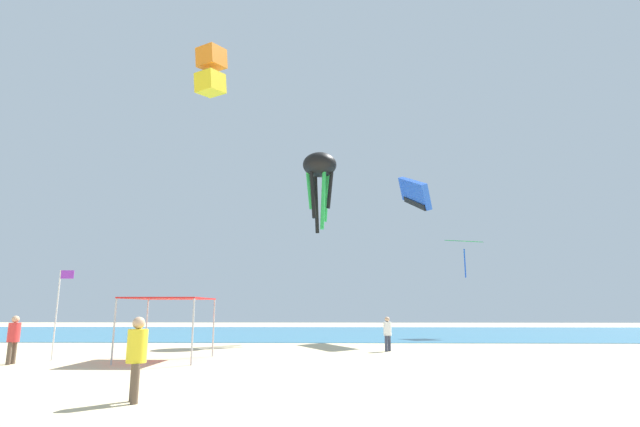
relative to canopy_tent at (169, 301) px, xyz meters
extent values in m
cube|color=beige|center=(4.73, -5.56, -2.46)|extent=(110.00, 110.00, 0.10)
cube|color=teal|center=(4.73, 21.59, -2.39)|extent=(110.00, 23.74, 0.03)
cylinder|color=#B2B2B7|center=(-1.51, -1.63, -1.17)|extent=(0.07, 0.07, 2.47)
cylinder|color=#B2B2B7|center=(1.51, -1.63, -1.17)|extent=(0.07, 0.07, 2.47)
cylinder|color=#B2B2B7|center=(-1.51, 1.63, -1.17)|extent=(0.07, 0.07, 2.47)
cylinder|color=#B2B2B7|center=(1.51, 1.63, -1.17)|extent=(0.07, 0.07, 2.47)
cube|color=red|center=(0.00, 0.00, 0.09)|extent=(3.09, 3.32, 0.06)
cylinder|color=brown|center=(-5.46, -1.34, -1.99)|extent=(0.16, 0.16, 0.83)
cylinder|color=brown|center=(-5.43, -1.66, -1.99)|extent=(0.16, 0.16, 0.83)
cylinder|color=red|center=(-5.44, -1.50, -1.22)|extent=(0.43, 0.43, 0.72)
sphere|color=tan|center=(-5.44, -1.50, -0.73)|extent=(0.27, 0.27, 0.27)
cylinder|color=#33384C|center=(9.63, 4.47, -2.02)|extent=(0.15, 0.15, 0.76)
cylinder|color=#33384C|center=(9.45, 4.23, -2.02)|extent=(0.15, 0.15, 0.76)
cylinder|color=white|center=(9.54, 4.35, -1.31)|extent=(0.40, 0.40, 0.66)
sphere|color=tan|center=(9.54, 4.35, -0.86)|extent=(0.25, 0.25, 0.25)
cylinder|color=brown|center=(2.34, -8.89, -1.97)|extent=(0.17, 0.17, 0.87)
cylinder|color=brown|center=(2.18, -8.58, -1.97)|extent=(0.17, 0.17, 0.87)
cylinder|color=yellow|center=(2.26, -8.74, -1.16)|extent=(0.45, 0.45, 0.76)
sphere|color=tan|center=(2.26, -8.74, -0.64)|extent=(0.28, 0.28, 0.28)
cylinder|color=silver|center=(-4.69, -0.08, -0.57)|extent=(0.06, 0.06, 3.67)
cube|color=purple|center=(-4.38, -0.08, 1.09)|extent=(0.55, 0.02, 0.35)
ellipsoid|color=black|center=(6.00, 11.33, 9.31)|extent=(2.66, 2.66, 1.67)
cylinder|color=black|center=(6.69, 11.22, 7.52)|extent=(0.51, 0.30, 2.58)
cylinder|color=green|center=(6.44, 11.88, 7.14)|extent=(0.47, 0.51, 3.35)
cylinder|color=black|center=(5.75, 11.99, 6.75)|extent=(0.40, 0.64, 4.11)
cylinder|color=green|center=(5.30, 11.45, 7.52)|extent=(0.51, 0.30, 2.58)
cylinder|color=black|center=(5.55, 10.79, 7.14)|extent=(0.47, 0.51, 3.35)
cylinder|color=green|center=(6.24, 10.67, 6.75)|extent=(0.40, 0.64, 4.11)
cube|color=blue|center=(12.54, 12.39, 7.59)|extent=(1.49, 5.85, 3.56)
cube|color=black|center=(12.54, 12.39, 6.81)|extent=(0.83, 4.48, 1.97)
cube|color=orange|center=(-1.51, 10.21, 16.75)|extent=(2.17, 2.23, 1.55)
cube|color=yellow|center=(-1.51, 10.21, 14.86)|extent=(2.17, 2.23, 1.55)
cube|color=green|center=(16.94, 16.58, 4.73)|extent=(2.61, 2.60, 0.37)
cylinder|color=blue|center=(16.94, 16.58, 3.04)|extent=(0.12, 0.12, 2.18)
camera|label=1|loc=(6.79, -20.10, -0.28)|focal=26.83mm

